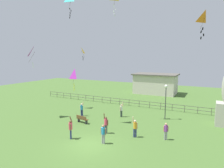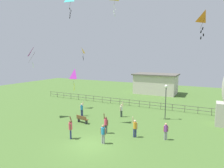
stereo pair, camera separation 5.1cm
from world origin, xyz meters
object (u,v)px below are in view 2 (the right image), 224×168
Objects in this scene: person_5 at (121,109)px; kite_5 at (75,75)px; kite_2 at (35,52)px; person_2 at (106,124)px; person_6 at (135,127)px; park_bench at (82,119)px; lamppost at (166,94)px; person_4 at (166,130)px; person_3 at (82,109)px; person_1 at (103,133)px; kite_1 at (205,17)px; kite_4 at (81,51)px; person_0 at (71,128)px.

kite_5 reaches higher than person_5.
kite_2 is at bearing -103.10° from kite_5.
person_6 is (2.83, 0.40, -0.01)m from person_2.
person_5 is at bearing 53.91° from park_bench.
lamppost reaches higher than person_2.
person_4 is 0.49× the size of kite_5.
park_bench is at bearing 177.82° from person_4.
person_2 is at bearing -81.23° from person_5.
person_4 is (10.91, -2.53, -0.05)m from person_3.
person_6 is at bearing 8.07° from person_2.
person_1 is 8.55m from person_3.
kite_1 reaches higher than person_1.
person_1 is 13.32m from kite_2.
person_5 is at bearing -164.01° from lamppost.
kite_4 is at bearing 156.82° from person_5.
person_5 is 0.59× the size of kite_5.
lamppost is 10.07m from park_bench.
person_6 is (-2.65, -0.70, 0.08)m from person_4.
person_2 is 0.77× the size of kite_2.
person_5 is (2.98, 4.08, 0.47)m from park_bench.
kite_1 is (8.14, -0.04, 9.14)m from person_2.
person_1 is at bearing -66.80° from person_2.
person_3 is 1.01× the size of person_5.
person_5 is 8.84m from kite_5.
lamppost reaches higher than person_4.
kite_2 is 8.29m from kite_4.
kite_2 is (-18.19, 0.94, -2.21)m from kite_1.
kite_4 is (0.75, 8.25, 0.35)m from kite_2.
person_5 is (-1.76, 7.65, -0.03)m from person_1.
park_bench is at bearing -53.74° from person_3.
person_4 is 0.78× the size of kite_4.
person_1 is at bearing -42.20° from person_3.
person_0 is at bearing -58.81° from kite_4.
person_4 is at bearing -13.08° from person_3.
kite_1 is 0.64× the size of kite_5.
lamppost is at bearing 70.20° from person_1.
kite_5 is (-4.88, 5.21, 4.37)m from park_bench.
kite_4 reaches higher than person_6.
person_0 is at bearing -131.18° from person_2.
kite_2 reaches higher than person_0.
person_1 is at bearing -144.91° from person_4.
kite_4 is at bearing 132.19° from person_1.
person_0 reaches higher than park_bench.
person_5 is (-5.03, -1.44, -2.11)m from lamppost.
park_bench is at bearing 172.91° from kite_1.
kite_5 is (-11.54, 6.26, 3.86)m from person_6.
person_1 is 0.53× the size of kite_5.
person_4 is 0.77× the size of kite_1.
kite_5 reaches higher than person_3.
person_4 is 7.73m from person_5.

